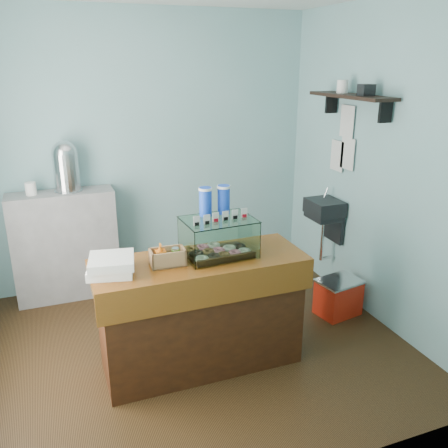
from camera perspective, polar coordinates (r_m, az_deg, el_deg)
name	(u,v)px	position (r m, az deg, el deg)	size (l,w,h in m)	color
ground	(192,345)	(4.18, -3.83, -14.35)	(3.50, 3.50, 0.00)	black
room_shell	(190,145)	(3.55, -4.07, 9.41)	(3.54, 3.04, 2.82)	#77ADAE
counter	(201,312)	(3.73, -2.81, -10.52)	(1.60, 0.60, 0.90)	#441F0D
back_shelf	(66,246)	(4.98, -18.50, -2.48)	(1.00, 0.32, 1.10)	#969799
display_case	(217,233)	(3.57, -0.84, -1.11)	(0.54, 0.41, 0.51)	#371E10
condiment_crate	(167,257)	(3.44, -6.90, -3.97)	(0.26, 0.16, 0.17)	tan
pastry_boxes	(111,265)	(3.38, -13.42, -4.82)	(0.37, 0.37, 0.12)	white
coffee_urn	(66,165)	(4.78, -18.50, 6.74)	(0.27, 0.27, 0.49)	silver
red_cooler	(338,297)	(4.67, 13.58, -8.51)	(0.44, 0.37, 0.35)	red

